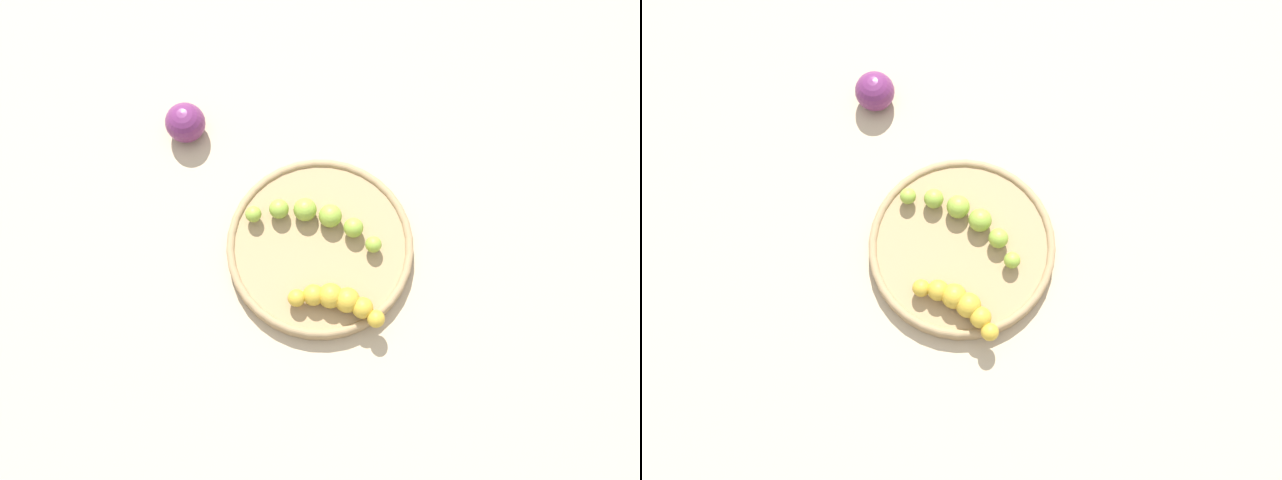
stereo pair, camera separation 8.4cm
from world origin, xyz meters
The scene contains 5 objects.
ground_plane centered at (0.00, 0.00, 0.00)m, with size 2.40×2.40×0.00m, color tan.
fruit_bowl centered at (0.00, 0.00, 0.01)m, with size 0.23×0.23×0.02m.
banana_green centered at (0.00, 0.03, 0.03)m, with size 0.15×0.10×0.03m.
banana_spotted centered at (0.00, -0.08, 0.03)m, with size 0.10×0.07×0.03m.
plum_purple centered at (-0.12, 0.20, 0.03)m, with size 0.05×0.05×0.05m, color #662659.
Camera 2 is at (0.01, -0.27, 0.84)m, focal length 39.58 mm.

